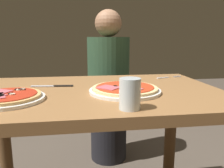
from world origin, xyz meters
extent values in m
cube|color=olive|center=(0.00, 0.00, 0.73)|extent=(1.11, 0.73, 0.04)
cylinder|color=brown|center=(-0.50, 0.31, 0.36)|extent=(0.07, 0.07, 0.71)
cylinder|color=brown|center=(0.50, 0.31, 0.36)|extent=(0.07, 0.07, 0.71)
cylinder|color=white|center=(0.12, -0.07, 0.76)|extent=(0.30, 0.30, 0.01)
cylinder|color=#E5C17F|center=(0.12, -0.07, 0.77)|extent=(0.27, 0.27, 0.01)
cylinder|color=red|center=(0.12, -0.07, 0.78)|extent=(0.24, 0.24, 0.00)
torus|color=black|center=(0.17, -0.11, 0.78)|extent=(0.02, 0.02, 0.00)
torus|color=black|center=(0.14, -0.08, 0.78)|extent=(0.02, 0.02, 0.00)
torus|color=black|center=(0.08, -0.06, 0.78)|extent=(0.02, 0.02, 0.00)
torus|color=black|center=(0.12, -0.04, 0.78)|extent=(0.02, 0.02, 0.00)
torus|color=black|center=(0.10, -0.12, 0.78)|extent=(0.02, 0.02, 0.00)
cube|color=#D16B70|center=(0.15, -0.12, 0.78)|extent=(0.08, 0.08, 0.00)
cube|color=#C65B66|center=(0.05, -0.08, 0.78)|extent=(0.11, 0.11, 0.00)
cube|color=#C65B66|center=(0.15, -0.06, 0.78)|extent=(0.08, 0.09, 0.00)
cylinder|color=beige|center=(0.13, -0.08, 0.78)|extent=(0.03, 0.03, 0.00)
cylinder|color=beige|center=(0.12, -0.10, 0.78)|extent=(0.03, 0.03, 0.00)
cylinder|color=beige|center=(0.15, -0.07, 0.78)|extent=(0.03, 0.03, 0.00)
cylinder|color=beige|center=(0.18, -0.05, 0.78)|extent=(0.02, 0.02, 0.00)
ellipsoid|color=white|center=(0.14, -0.04, 0.79)|extent=(0.04, 0.03, 0.02)
cylinder|color=yellow|center=(0.14, -0.04, 0.80)|extent=(0.02, 0.02, 0.00)
cylinder|color=white|center=(-0.33, -0.13, 0.76)|extent=(0.27, 0.27, 0.01)
cylinder|color=tan|center=(-0.33, -0.13, 0.77)|extent=(0.24, 0.24, 0.01)
cylinder|color=#B72D19|center=(-0.33, -0.13, 0.78)|extent=(0.21, 0.21, 0.00)
torus|color=black|center=(-0.34, -0.15, 0.78)|extent=(0.02, 0.02, 0.00)
torus|color=black|center=(-0.28, -0.07, 0.78)|extent=(0.02, 0.02, 0.00)
torus|color=black|center=(-0.31, -0.14, 0.78)|extent=(0.02, 0.02, 0.00)
torus|color=black|center=(-0.30, -0.07, 0.78)|extent=(0.02, 0.02, 0.00)
cylinder|color=beige|center=(-0.29, -0.07, 0.78)|extent=(0.03, 0.03, 0.00)
cylinder|color=beige|center=(-0.29, -0.07, 0.78)|extent=(0.03, 0.03, 0.00)
cylinder|color=beige|center=(-0.30, -0.14, 0.78)|extent=(0.02, 0.02, 0.00)
cylinder|color=silver|center=(0.09, -0.29, 0.80)|extent=(0.07, 0.07, 0.10)
cylinder|color=silver|center=(0.09, -0.29, 0.78)|extent=(0.06, 0.06, 0.05)
cube|color=silver|center=(0.40, 0.23, 0.76)|extent=(0.08, 0.03, 0.00)
cube|color=silver|center=(0.50, 0.25, 0.76)|extent=(0.04, 0.01, 0.00)
cube|color=silver|center=(0.50, 0.25, 0.76)|extent=(0.04, 0.01, 0.00)
cube|color=silver|center=(0.50, 0.26, 0.76)|extent=(0.04, 0.01, 0.00)
cube|color=silver|center=(0.50, 0.26, 0.76)|extent=(0.04, 0.01, 0.00)
cube|color=silver|center=(-0.23, 0.10, 0.76)|extent=(0.11, 0.03, 0.00)
cube|color=black|center=(-0.14, 0.09, 0.76)|extent=(0.09, 0.03, 0.01)
cylinder|color=black|center=(0.16, 0.75, 0.23)|extent=(0.29, 0.29, 0.46)
cylinder|color=#2D4C33|center=(0.16, 0.75, 0.72)|extent=(0.32, 0.32, 0.52)
sphere|color=#9E7051|center=(0.16, 0.75, 1.08)|extent=(0.20, 0.20, 0.20)
camera|label=1|loc=(-0.06, -0.97, 0.98)|focal=36.49mm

